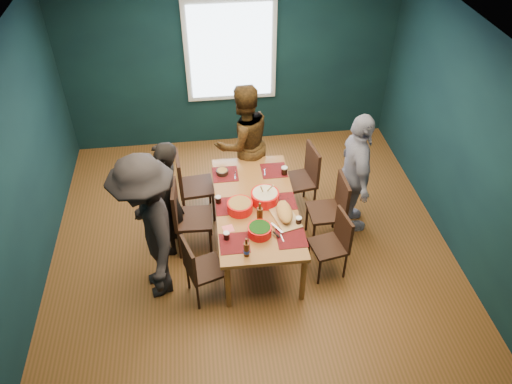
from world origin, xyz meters
TOP-DOWN VIEW (x-y plane):
  - room at (0.00, 0.27)m, footprint 5.01×5.01m
  - dining_table at (0.05, -0.03)m, footprint 0.98×1.92m
  - chair_left_far at (-0.74, 0.70)m, footprint 0.48×0.48m
  - chair_left_mid at (-0.79, 0.09)m, footprint 0.46×0.46m
  - chair_left_near at (-0.68, -0.72)m, footprint 0.49×0.49m
  - chair_right_far at (0.80, 0.68)m, footprint 0.50×0.50m
  - chair_right_mid at (1.03, 0.02)m, footprint 0.44×0.44m
  - chair_right_near at (0.92, -0.51)m, footprint 0.45×0.45m
  - person_far_left at (-0.99, 0.13)m, footprint 0.46×0.62m
  - person_back at (0.03, 1.11)m, footprint 1.00×0.89m
  - person_right at (1.34, 0.25)m, footprint 0.46×1.00m
  - person_near_left at (-1.16, -0.51)m, footprint 0.94×1.31m
  - bowl_salad at (-0.15, -0.12)m, footprint 0.30×0.30m
  - bowl_dumpling at (0.17, 0.00)m, footprint 0.34×0.34m
  - bowl_herbs at (0.03, -0.54)m, footprint 0.27×0.27m
  - cutting_board at (0.35, -0.30)m, footprint 0.36×0.63m
  - small_bowl at (-0.30, 0.61)m, footprint 0.15×0.15m
  - beer_bottle_a at (-0.15, -0.83)m, footprint 0.07×0.07m
  - beer_bottle_b at (0.06, -0.34)m, footprint 0.07×0.07m
  - cola_glass_a at (-0.34, -0.57)m, footprint 0.07×0.07m
  - cola_glass_b at (0.49, -0.43)m, footprint 0.07×0.07m
  - cola_glass_c at (0.49, 0.50)m, footprint 0.08×0.08m
  - cola_glass_d at (-0.38, 0.05)m, footprint 0.07×0.07m
  - napkin_a at (0.42, 0.03)m, footprint 0.14×0.14m
  - napkin_b at (-0.31, -0.41)m, footprint 0.14×0.14m
  - napkin_c at (0.43, -0.67)m, footprint 0.18×0.18m

SIDE VIEW (x-z plane):
  - chair_right_near at x=0.92m, z-range 0.07..0.92m
  - chair_left_near at x=-0.68m, z-range 0.07..0.93m
  - chair_right_mid at x=1.03m, z-range 0.08..1.02m
  - chair_right_far at x=0.80m, z-range 0.08..1.04m
  - chair_left_mid at x=-0.79m, z-range 0.08..1.06m
  - chair_left_far at x=-0.74m, z-range 0.08..1.06m
  - dining_table at x=0.05m, z-range 0.29..1.02m
  - napkin_b at x=-0.31m, z-range 0.72..0.73m
  - napkin_a at x=0.42m, z-range 0.72..0.73m
  - napkin_c at x=0.43m, z-range 0.72..0.73m
  - small_bowl at x=-0.30m, z-range 0.73..0.79m
  - person_far_left at x=-0.99m, z-range 0.00..1.55m
  - cola_glass_a at x=-0.34m, z-range 0.73..0.83m
  - cola_glass_d at x=-0.38m, z-range 0.73..0.83m
  - cola_glass_b at x=0.49m, z-range 0.73..0.83m
  - cola_glass_c at x=0.49m, z-range 0.73..0.84m
  - cutting_board at x=0.35m, z-range 0.72..0.85m
  - bowl_herbs at x=0.03m, z-range 0.73..0.85m
  - bowl_salad at x=-0.15m, z-range 0.73..0.85m
  - bowl_dumpling at x=0.17m, z-range 0.64..0.96m
  - beer_bottle_a at x=-0.15m, z-range 0.69..0.93m
  - beer_bottle_b at x=0.06m, z-range 0.69..0.97m
  - person_right at x=1.34m, z-range 0.00..1.67m
  - person_back at x=0.03m, z-range 0.00..1.68m
  - person_near_left at x=-1.16m, z-range 0.00..1.84m
  - room at x=0.00m, z-range 0.01..2.73m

